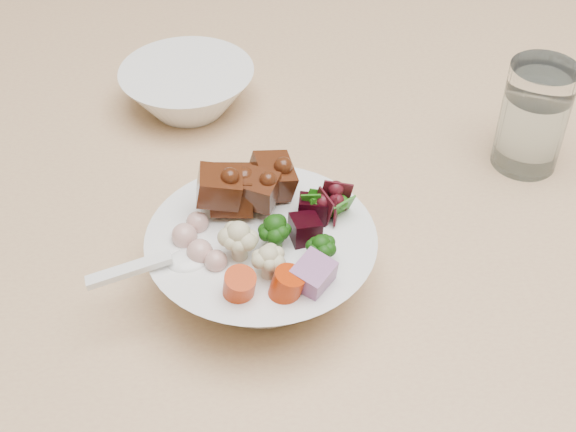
{
  "coord_description": "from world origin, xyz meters",
  "views": [
    {
      "loc": [
        -0.42,
        -0.41,
        1.33
      ],
      "look_at": [
        -0.29,
        0.07,
        0.88
      ],
      "focal_mm": 50.0,
      "sensor_mm": 36.0,
      "label": 1
    }
  ],
  "objects_px": {
    "dining_table": "(501,270)",
    "side_bowl": "(188,89)",
    "chair_far": "(346,89)",
    "food_bowl": "(263,256)",
    "water_glass": "(533,121)"
  },
  "relations": [
    {
      "from": "chair_far",
      "to": "food_bowl",
      "type": "relative_size",
      "value": 4.67
    },
    {
      "from": "water_glass",
      "to": "side_bowl",
      "type": "relative_size",
      "value": 0.77
    },
    {
      "from": "chair_far",
      "to": "food_bowl",
      "type": "xyz_separation_m",
      "value": [
        -0.33,
        -0.73,
        0.35
      ]
    },
    {
      "from": "dining_table",
      "to": "chair_far",
      "type": "height_order",
      "value": "chair_far"
    },
    {
      "from": "dining_table",
      "to": "chair_far",
      "type": "distance_m",
      "value": 0.73
    },
    {
      "from": "dining_table",
      "to": "water_glass",
      "type": "bearing_deg",
      "value": 67.55
    },
    {
      "from": "food_bowl",
      "to": "side_bowl",
      "type": "height_order",
      "value": "food_bowl"
    },
    {
      "from": "food_bowl",
      "to": "water_glass",
      "type": "xyz_separation_m",
      "value": [
        0.3,
        0.1,
        0.02
      ]
    },
    {
      "from": "water_glass",
      "to": "side_bowl",
      "type": "height_order",
      "value": "water_glass"
    },
    {
      "from": "chair_far",
      "to": "side_bowl",
      "type": "distance_m",
      "value": 0.65
    },
    {
      "from": "dining_table",
      "to": "food_bowl",
      "type": "xyz_separation_m",
      "value": [
        -0.26,
        -0.03,
        0.12
      ]
    },
    {
      "from": "chair_far",
      "to": "water_glass",
      "type": "bearing_deg",
      "value": -63.71
    },
    {
      "from": "chair_far",
      "to": "water_glass",
      "type": "xyz_separation_m",
      "value": [
        -0.03,
        -0.63,
        0.36
      ]
    },
    {
      "from": "dining_table",
      "to": "side_bowl",
      "type": "distance_m",
      "value": 0.39
    },
    {
      "from": "chair_far",
      "to": "food_bowl",
      "type": "height_order",
      "value": "food_bowl"
    }
  ]
}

